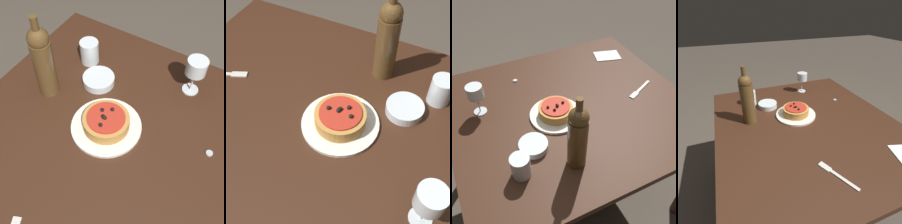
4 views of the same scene
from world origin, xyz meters
The scene contains 10 objects.
ground_plane centered at (0.00, 0.00, 0.00)m, with size 14.00×14.00×0.00m, color #4C4238.
dining_table centered at (0.00, 0.00, 0.65)m, with size 1.19×1.06×0.74m.
dinner_plate centered at (-0.09, -0.03, 0.75)m, with size 0.25×0.25×0.01m.
pizza centered at (-0.09, -0.03, 0.78)m, with size 0.17×0.17×0.06m.
wine_glass centered at (-0.42, 0.15, 0.86)m, with size 0.08×0.08×0.16m.
wine_bottle centered at (-0.13, -0.32, 0.89)m, with size 0.08×0.08×0.34m.
water_cup centered at (-0.35, -0.28, 0.79)m, with size 0.08×0.08×0.10m.
side_bowl centered at (-0.26, -0.18, 0.76)m, with size 0.13×0.13×0.03m.
fork centered at (0.39, -0.05, 0.74)m, with size 0.18×0.10×0.00m.
bottle_cap centered at (-0.18, 0.32, 0.74)m, with size 0.02×0.02×0.01m.
Camera 4 is at (0.78, -0.41, 1.35)m, focal length 28.00 mm.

